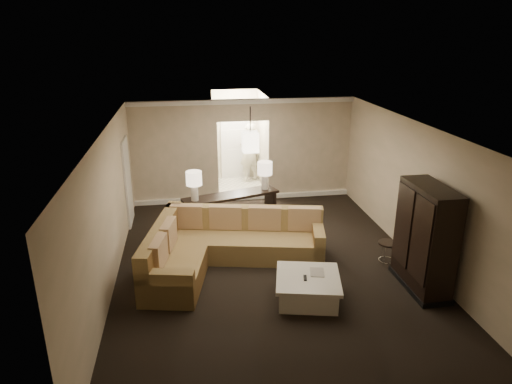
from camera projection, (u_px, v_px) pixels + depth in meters
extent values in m
plane|color=black|center=(270.00, 268.00, 9.15)|extent=(8.00, 8.00, 0.00)
cube|color=beige|center=(243.00, 151.00, 12.39)|extent=(6.00, 0.04, 2.80)
cube|color=beige|center=(340.00, 333.00, 4.96)|extent=(6.00, 0.04, 2.80)
cube|color=beige|center=(108.00, 212.00, 8.23)|extent=(0.04, 8.00, 2.80)
cube|color=beige|center=(418.00, 194.00, 9.12)|extent=(0.04, 8.00, 2.80)
cube|color=silver|center=(272.00, 130.00, 8.20)|extent=(6.00, 8.00, 0.02)
cube|color=white|center=(243.00, 102.00, 11.90)|extent=(6.00, 0.10, 0.12)
cube|color=white|center=(244.00, 197.00, 12.80)|extent=(6.00, 0.10, 0.12)
cube|color=white|center=(128.00, 182.00, 10.96)|extent=(0.05, 0.90, 2.10)
cube|color=silver|center=(240.00, 187.00, 13.80)|extent=(1.40, 2.00, 0.01)
cube|color=beige|center=(215.00, 143.00, 13.22)|extent=(0.04, 2.00, 2.80)
cube|color=beige|center=(263.00, 141.00, 13.43)|extent=(0.04, 2.00, 2.80)
cube|color=beige|center=(235.00, 135.00, 14.25)|extent=(1.40, 0.04, 2.80)
cube|color=white|center=(235.00, 146.00, 14.34)|extent=(0.90, 0.05, 2.10)
cube|color=brown|center=(243.00, 246.00, 9.56)|extent=(3.47, 1.67, 0.47)
cube|color=brown|center=(175.00, 275.00, 8.41)|extent=(1.30, 1.73, 0.47)
cube|color=brown|center=(244.00, 217.00, 9.74)|extent=(3.31, 0.95, 0.51)
cube|color=brown|center=(161.00, 238.00, 8.79)|extent=(0.82, 2.66, 0.51)
cube|color=brown|center=(318.00, 243.00, 9.44)|extent=(0.43, 1.02, 0.69)
cube|color=brown|center=(166.00, 289.00, 7.75)|extent=(1.02, 0.43, 0.69)
cube|color=#9A7352|center=(187.00, 216.00, 9.74)|extent=(0.71, 0.32, 0.51)
cube|color=#9A7352|center=(226.00, 217.00, 9.70)|extent=(0.71, 0.32, 0.51)
cube|color=#9A7352|center=(265.00, 218.00, 9.65)|extent=(0.71, 0.32, 0.51)
cube|color=#9A7352|center=(304.00, 219.00, 9.61)|extent=(0.71, 0.32, 0.51)
cube|color=#9A7352|center=(169.00, 234.00, 8.88)|extent=(0.31, 0.69, 0.51)
cube|color=#9A7352|center=(159.00, 253.00, 8.15)|extent=(0.31, 0.69, 0.51)
cube|color=beige|center=(308.00, 290.00, 8.03)|extent=(1.19, 1.19, 0.37)
cube|color=beige|center=(308.00, 279.00, 7.96)|extent=(1.32, 1.32, 0.07)
cube|color=black|center=(305.00, 278.00, 7.90)|extent=(0.09, 0.18, 0.02)
cube|color=beige|center=(317.00, 272.00, 8.09)|extent=(0.31, 0.38, 0.01)
cube|color=black|center=(231.00, 196.00, 10.64)|extent=(2.34, 1.17, 0.06)
cube|color=black|center=(189.00, 221.00, 10.35)|extent=(0.22, 0.47, 0.83)
cube|color=black|center=(270.00, 206.00, 11.21)|extent=(0.22, 0.47, 0.83)
cube|color=black|center=(232.00, 224.00, 10.88)|extent=(2.22, 1.09, 0.04)
cube|color=black|center=(425.00, 238.00, 8.14)|extent=(0.55, 1.32, 1.98)
cube|color=black|center=(421.00, 240.00, 7.75)|extent=(0.03, 0.58, 1.50)
cube|color=black|center=(403.00, 225.00, 8.36)|extent=(0.03, 0.58, 1.50)
cube|color=black|center=(419.00, 284.00, 8.46)|extent=(0.58, 1.37, 0.09)
cylinder|color=black|center=(388.00, 243.00, 9.14)|extent=(0.39, 0.39, 0.04)
torus|color=silver|center=(386.00, 260.00, 9.27)|extent=(0.32, 0.32, 0.02)
cylinder|color=silver|center=(395.00, 254.00, 9.21)|extent=(0.02, 0.02, 0.46)
cylinder|color=silver|center=(382.00, 251.00, 9.35)|extent=(0.02, 0.02, 0.46)
cylinder|color=silver|center=(384.00, 257.00, 9.11)|extent=(0.02, 0.02, 0.46)
cylinder|color=silver|center=(195.00, 193.00, 10.20)|extent=(0.17, 0.17, 0.36)
cylinder|color=beige|center=(194.00, 178.00, 10.08)|extent=(0.35, 0.35, 0.31)
cylinder|color=silver|center=(265.00, 182.00, 10.93)|extent=(0.17, 0.17, 0.36)
cylinder|color=beige|center=(265.00, 168.00, 10.82)|extent=(0.35, 0.35, 0.31)
cylinder|color=black|center=(250.00, 119.00, 10.81)|extent=(0.02, 0.02, 0.60)
cube|color=#FFEAC6|center=(250.00, 142.00, 11.00)|extent=(0.38, 0.38, 0.48)
imported|color=beige|center=(249.00, 149.00, 14.07)|extent=(0.87, 0.75, 2.04)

